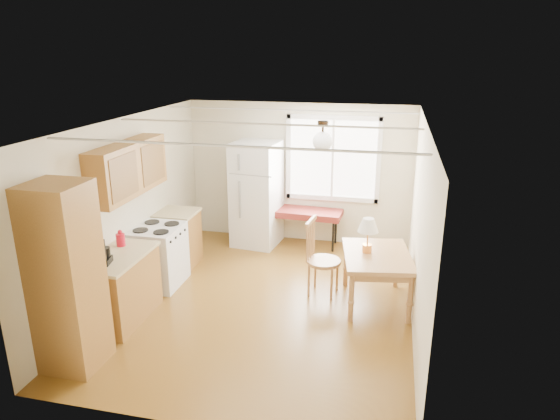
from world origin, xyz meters
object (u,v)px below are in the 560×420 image
(chair, at_px, (317,251))
(dining_table, at_px, (377,261))
(bench, at_px, (301,213))
(refrigerator, at_px, (257,194))

(chair, bearing_deg, dining_table, -2.31)
(bench, distance_m, dining_table, 2.37)
(refrigerator, relative_size, dining_table, 1.42)
(dining_table, bearing_deg, refrigerator, 131.06)
(bench, xyz_separation_m, dining_table, (1.40, -1.91, 0.04))
(dining_table, bearing_deg, bench, 116.87)
(refrigerator, bearing_deg, chair, -44.34)
(bench, height_order, dining_table, dining_table)
(refrigerator, distance_m, dining_table, 2.86)
(dining_table, xyz_separation_m, chair, (-0.85, 0.14, 0.00))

